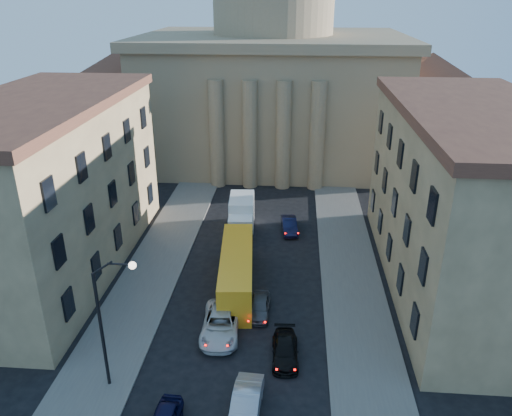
{
  "coord_description": "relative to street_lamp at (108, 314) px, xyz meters",
  "views": [
    {
      "loc": [
        3.44,
        -15.03,
        22.34
      ],
      "look_at": [
        0.92,
        15.94,
        8.78
      ],
      "focal_mm": 35.0,
      "sensor_mm": 36.0,
      "label": 1
    }
  ],
  "objects": [
    {
      "name": "sidewalk_left",
      "position": [
        -1.53,
        10.0,
        -5.21
      ],
      "size": [
        5.0,
        60.0,
        0.15
      ],
      "primitive_type": "cube",
      "color": "#595652",
      "rests_on": "ground"
    },
    {
      "name": "sidewalk_right",
      "position": [
        15.47,
        10.0,
        -5.21
      ],
      "size": [
        5.0,
        60.0,
        0.15
      ],
      "primitive_type": "cube",
      "color": "#595652",
      "rests_on": "ground"
    },
    {
      "name": "church",
      "position": [
        6.97,
        47.47,
        6.59
      ],
      "size": [
        68.02,
        28.76,
        36.6
      ],
      "color": "#897354",
      "rests_on": "ground"
    },
    {
      "name": "building_left",
      "position": [
        -10.03,
        14.0,
        2.14
      ],
      "size": [
        11.6,
        26.6,
        14.7
      ],
      "color": "tan",
      "rests_on": "ground"
    },
    {
      "name": "building_right",
      "position": [
        23.97,
        14.0,
        2.14
      ],
      "size": [
        11.6,
        26.6,
        14.7
      ],
      "color": "tan",
      "rests_on": "ground"
    },
    {
      "name": "street_lamp",
      "position": [
        0.0,
        0.0,
        0.0
      ],
      "size": [
        2.62,
        0.44,
        8.83
      ],
      "color": "black",
      "rests_on": "ground"
    },
    {
      "name": "car_right_near",
      "position": [
        8.1,
        -1.62,
        -4.54
      ],
      "size": [
        1.81,
        4.6,
        1.49
      ],
      "primitive_type": "imported",
      "rotation": [
        0.0,
        0.0,
        -0.05
      ],
      "color": "#9FA1A7",
      "rests_on": "ground"
    },
    {
      "name": "car_left_mid",
      "position": [
        5.58,
        5.62,
        -4.5
      ],
      "size": [
        2.87,
        5.75,
        1.57
      ],
      "primitive_type": "imported",
      "rotation": [
        0.0,
        0.0,
        0.05
      ],
      "color": "silver",
      "rests_on": "ground"
    },
    {
      "name": "car_right_mid",
      "position": [
        10.19,
        3.41,
        -4.67
      ],
      "size": [
        1.9,
        4.28,
        1.22
      ],
      "primitive_type": "imported",
      "rotation": [
        0.0,
        0.0,
        0.04
      ],
      "color": "black",
      "rests_on": "ground"
    },
    {
      "name": "car_right_far",
      "position": [
        8.16,
        8.17,
        -4.64
      ],
      "size": [
        1.6,
        3.82,
        1.29
      ],
      "primitive_type": "imported",
      "rotation": [
        0.0,
        0.0,
        -0.02
      ],
      "color": "#4C4D51",
      "rests_on": "ground"
    },
    {
      "name": "car_right_distant",
      "position": [
        10.09,
        22.39,
        -4.61
      ],
      "size": [
        1.9,
        4.22,
        1.35
      ],
      "primitive_type": "imported",
      "rotation": [
        0.0,
        0.0,
        0.12
      ],
      "color": "black",
      "rests_on": "ground"
    },
    {
      "name": "city_bus",
      "position": [
        6.02,
        11.68,
        -3.61
      ],
      "size": [
        3.43,
        11.22,
        3.11
      ],
      "rotation": [
        0.0,
        0.0,
        0.08
      ],
      "color": "#FFA81C",
      "rests_on": "ground"
    },
    {
      "name": "box_truck",
      "position": [
        5.27,
        22.17,
        -3.71
      ],
      "size": [
        2.74,
        6.18,
        3.32
      ],
      "rotation": [
        0.0,
        0.0,
        0.06
      ],
      "color": "white",
      "rests_on": "ground"
    }
  ]
}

